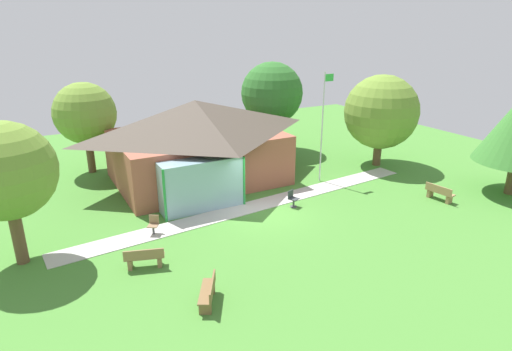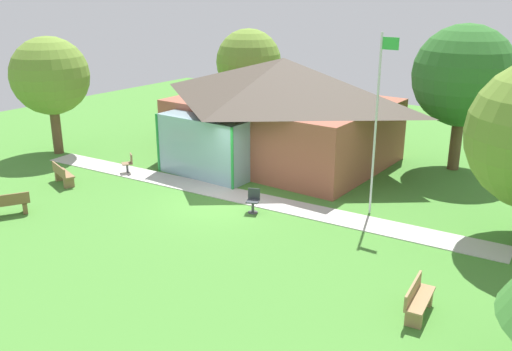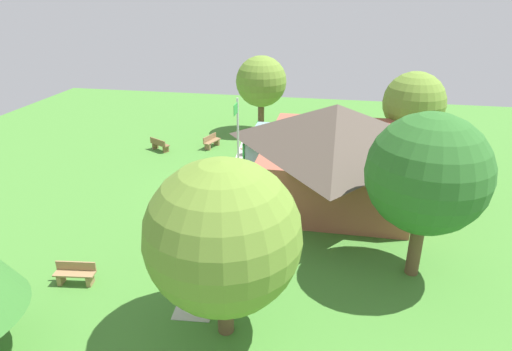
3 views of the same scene
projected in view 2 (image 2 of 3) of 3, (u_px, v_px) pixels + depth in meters
The scene contains 12 objects.
ground_plane at pixel (221, 202), 21.08m from camera, with size 44.00×44.00×0.00m, color #478433.
pavilion at pixel (280, 108), 25.47m from camera, with size 10.18×8.73×4.74m.
footpath at pixel (236, 195), 21.75m from camera, with size 20.02×1.30×0.03m, color #BCB7B2.
flagpole at pixel (377, 119), 18.94m from camera, with size 0.64×0.08×6.35m.
bench_lawn_far_right at pixel (418, 300), 13.72m from camera, with size 0.62×1.54×0.84m.
bench_mid_left at pixel (63, 175), 22.90m from camera, with size 1.56×0.88×0.84m.
bench_front_left at pixel (8, 205), 19.73m from camera, with size 1.12×1.52×0.84m.
patio_chair_lawn_spare at pixel (253, 201), 20.04m from camera, with size 0.58×0.58×0.86m.
patio_chair_west at pixel (129, 164), 24.27m from camera, with size 0.61×0.61×0.86m.
tree_west_hedge at pixel (50, 76), 26.17m from camera, with size 3.66×3.66×5.61m.
tree_behind_pavilion_left at pixel (249, 62), 31.57m from camera, with size 3.69×3.69×5.57m.
tree_behind_pavilion_right at pixel (464, 76), 23.64m from camera, with size 4.34×4.34×6.34m.
Camera 2 is at (12.59, -15.13, 7.72)m, focal length 39.04 mm.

